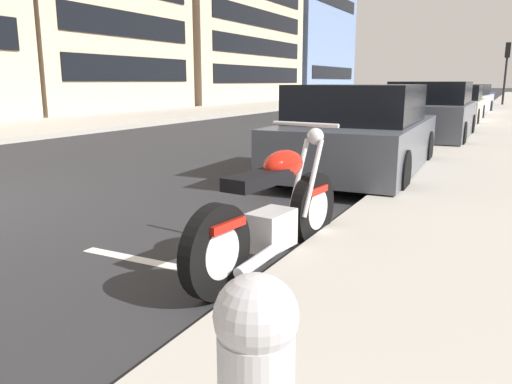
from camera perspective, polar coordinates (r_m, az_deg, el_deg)
sidewalk_far_curb at (r=20.21m, az=-14.39°, el=8.07°), size 120.00×5.00×0.14m
parking_stall_stripe at (r=4.08m, az=-7.52°, el=-8.74°), size 0.12×2.20×0.01m
parked_motorcycle at (r=4.00m, az=1.96°, el=-2.53°), size 2.09×0.62×1.13m
parked_car_mid_block at (r=8.12m, az=11.63°, el=6.57°), size 4.16×2.05×1.43m
parked_car_far_down_curb at (r=13.35m, az=19.18°, el=8.44°), size 4.08×1.94×1.47m
parked_car_second_in_row at (r=19.48m, az=21.61°, el=9.13°), size 4.68×1.86×1.36m
parked_car_at_intersection at (r=24.84m, az=22.70°, el=9.60°), size 4.36×2.13×1.36m
parked_car_behind_motorcycle at (r=30.65m, az=23.30°, el=9.86°), size 4.40×2.10×1.34m
traffic_signal_near_corner at (r=33.57m, az=26.59°, el=13.27°), size 0.36×0.28×3.54m
townhouse_mid_block at (r=28.40m, az=-23.54°, el=17.80°), size 9.79×11.82×9.23m
townhouse_far_uphill at (r=37.87m, az=-7.22°, el=16.76°), size 14.71×11.12×8.79m
townhouse_corner_block at (r=51.14m, az=2.96°, el=16.55°), size 13.46×10.79×10.32m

